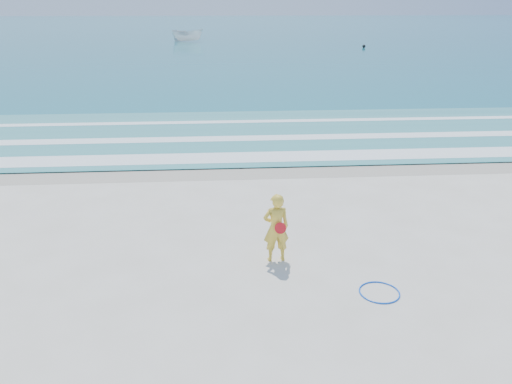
{
  "coord_description": "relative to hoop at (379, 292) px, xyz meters",
  "views": [
    {
      "loc": [
        -0.66,
        -8.57,
        5.86
      ],
      "look_at": [
        0.24,
        4.0,
        1.0
      ],
      "focal_mm": 35.0,
      "sensor_mm": 36.0,
      "label": 1
    }
  ],
  "objects": [
    {
      "name": "shallow",
      "position": [
        -2.63,
        13.6,
        0.03
      ],
      "size": [
        400.0,
        10.0,
        0.01
      ],
      "primitive_type": "cube",
      "color": "#59B7AD",
      "rests_on": "ocean"
    },
    {
      "name": "ocean",
      "position": [
        -2.63,
        104.6,
        0.0
      ],
      "size": [
        400.0,
        190.0,
        0.04
      ],
      "primitive_type": "cube",
      "color": "#19727F",
      "rests_on": "ground"
    },
    {
      "name": "wet_sand",
      "position": [
        -2.63,
        8.6,
        -0.01
      ],
      "size": [
        400.0,
        2.4,
        0.0
      ],
      "primitive_type": "cube",
      "color": "#B2A893",
      "rests_on": "ground"
    },
    {
      "name": "ground",
      "position": [
        -2.63,
        -0.4,
        -0.02
      ],
      "size": [
        400.0,
        400.0,
        0.0
      ],
      "primitive_type": "plane",
      "color": "silver",
      "rests_on": "ground"
    },
    {
      "name": "hoop",
      "position": [
        0.0,
        0.0,
        0.0
      ],
      "size": [
        1.0,
        1.0,
        0.03
      ],
      "primitive_type": "torus",
      "rotation": [
        0.0,
        0.0,
        0.16
      ],
      "color": "blue",
      "rests_on": "ground"
    },
    {
      "name": "woman",
      "position": [
        -2.06,
        1.61,
        0.84
      ],
      "size": [
        0.66,
        0.47,
        1.71
      ],
      "color": "yellow",
      "rests_on": "ground"
    },
    {
      "name": "buoy",
      "position": [
        15.48,
        57.03,
        0.24
      ],
      "size": [
        0.42,
        0.42,
        0.42
      ],
      "primitive_type": "sphere",
      "color": "black",
      "rests_on": "ocean"
    },
    {
      "name": "foam_far",
      "position": [
        -2.63,
        16.1,
        0.04
      ],
      "size": [
        400.0,
        0.6,
        0.01
      ],
      "primitive_type": "cube",
      "color": "white",
      "rests_on": "shallow"
    },
    {
      "name": "foam_near",
      "position": [
        -2.63,
        9.9,
        0.04
      ],
      "size": [
        400.0,
        1.4,
        0.01
      ],
      "primitive_type": "cube",
      "color": "white",
      "rests_on": "shallow"
    },
    {
      "name": "boat",
      "position": [
        -7.95,
        69.08,
        0.95
      ],
      "size": [
        5.11,
        3.02,
        1.85
      ],
      "primitive_type": "imported",
      "rotation": [
        0.0,
        0.0,
        1.3
      ],
      "color": "silver",
      "rests_on": "ocean"
    },
    {
      "name": "foam_mid",
      "position": [
        -2.63,
        12.8,
        0.04
      ],
      "size": [
        400.0,
        0.9,
        0.01
      ],
      "primitive_type": "cube",
      "color": "white",
      "rests_on": "shallow"
    }
  ]
}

